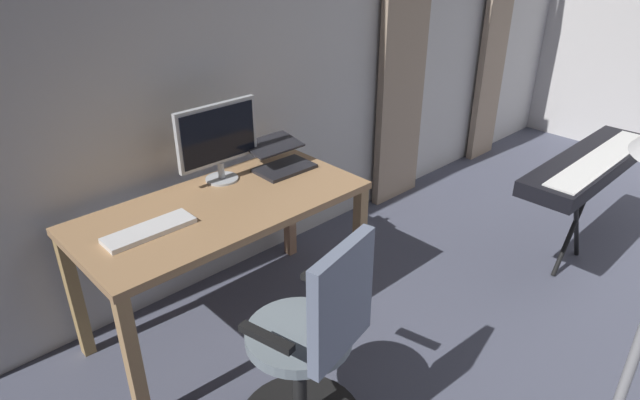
% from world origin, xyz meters
% --- Properties ---
extents(back_room_partition, '(5.80, 0.10, 2.56)m').
position_xyz_m(back_room_partition, '(0.00, -2.61, 1.28)').
color(back_room_partition, silver).
rests_on(back_room_partition, ground).
extents(curtain_left_panel, '(0.35, 0.06, 2.28)m').
position_xyz_m(curtain_left_panel, '(-1.80, -2.50, 1.14)').
color(curtain_left_panel, tan).
rests_on(curtain_left_panel, ground).
extents(curtain_right_panel, '(0.48, 0.06, 2.28)m').
position_xyz_m(curtain_right_panel, '(-0.52, -2.50, 1.14)').
color(curtain_right_panel, tan).
rests_on(curtain_right_panel, ground).
extents(desk, '(1.49, 0.71, 0.76)m').
position_xyz_m(desk, '(1.38, -2.10, 0.66)').
color(desk, tan).
rests_on(desk, ground).
extents(office_chair, '(0.56, 0.56, 1.04)m').
position_xyz_m(office_chair, '(1.58, -1.22, 0.49)').
color(office_chair, black).
rests_on(office_chair, ground).
extents(computer_monitor, '(0.49, 0.18, 0.43)m').
position_xyz_m(computer_monitor, '(1.22, -2.34, 1.01)').
color(computer_monitor, '#B7BCC1').
rests_on(computer_monitor, desk).
extents(computer_keyboard, '(0.42, 0.14, 0.02)m').
position_xyz_m(computer_keyboard, '(1.79, -2.09, 0.77)').
color(computer_keyboard, white).
rests_on(computer_keyboard, desk).
extents(laptop, '(0.33, 0.32, 0.15)m').
position_xyz_m(laptop, '(0.88, -2.24, 0.81)').
color(laptop, '#232328').
rests_on(laptop, desk).
extents(piano_keyboard, '(1.28, 0.35, 0.79)m').
position_xyz_m(piano_keyboard, '(-0.55, -1.05, 0.72)').
color(piano_keyboard, black).
rests_on(piano_keyboard, ground).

